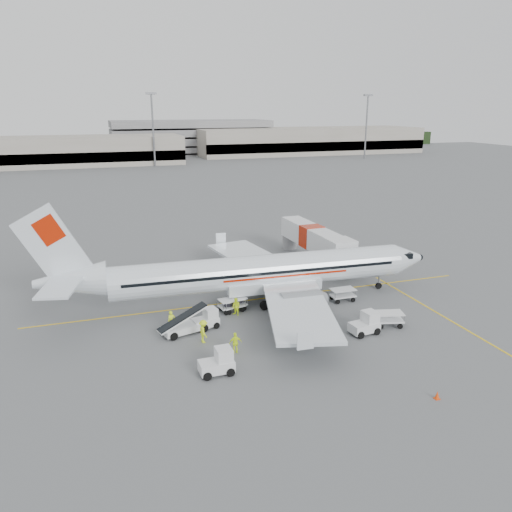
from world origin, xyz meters
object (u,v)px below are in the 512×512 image
object	(u,v)px
tug_mid	(216,362)
belt_loader	(185,317)
tug_fore	(364,323)
jet_bridge	(312,244)
aircraft	(262,250)
tug_aft	(205,319)

from	to	relation	value
tug_mid	belt_loader	bearing A→B (deg)	95.50
belt_loader	tug_fore	world-z (taller)	belt_loader
belt_loader	tug_mid	xyz separation A→B (m)	(0.85, -7.30, -0.45)
belt_loader	tug_fore	distance (m)	14.85
jet_bridge	belt_loader	distance (m)	23.65
jet_bridge	belt_loader	bearing A→B (deg)	-143.11
belt_loader	aircraft	bearing A→B (deg)	14.41
tug_fore	tug_aft	bearing A→B (deg)	149.56
jet_bridge	tug_fore	xyz separation A→B (m)	(-4.24, -19.83, -1.27)
tug_mid	tug_aft	world-z (taller)	tug_mid
tug_aft	aircraft	bearing A→B (deg)	21.84
jet_bridge	aircraft	bearing A→B (deg)	-136.55
tug_mid	tug_aft	xyz separation A→B (m)	(0.97, 7.72, -0.10)
tug_mid	tug_aft	bearing A→B (deg)	81.72
jet_bridge	tug_mid	distance (m)	28.33
jet_bridge	tug_mid	world-z (taller)	jet_bridge
aircraft	belt_loader	xyz separation A→B (m)	(-8.34, -4.73, -3.76)
aircraft	tug_mid	bearing A→B (deg)	-119.00
aircraft	belt_loader	bearing A→B (deg)	-147.52
aircraft	tug_aft	xyz separation A→B (m)	(-6.52, -4.30, -4.30)
tug_fore	jet_bridge	bearing A→B (deg)	70.78
tug_aft	tug_fore	bearing A→B (deg)	-34.87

